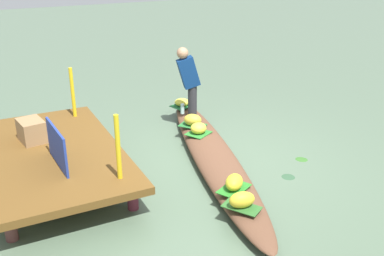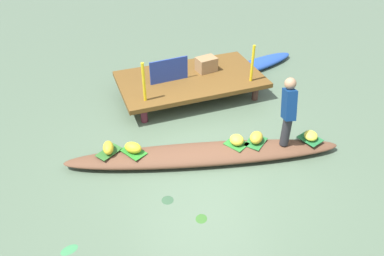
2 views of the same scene
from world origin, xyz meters
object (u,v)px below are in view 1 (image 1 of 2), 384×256
at_px(banana_bunch_2, 193,120).
at_px(banana_bunch_3, 182,102).
at_px(banana_bunch_4, 198,128).
at_px(water_bottle, 182,109).
at_px(market_banner, 57,146).
at_px(banana_bunch_0, 234,182).
at_px(vendor_person, 189,78).
at_px(vendor_boat, 213,155).
at_px(produce_crate, 32,131).
at_px(banana_bunch_1, 242,200).

xyz_separation_m(banana_bunch_2, banana_bunch_3, (0.98, -0.26, -0.03)).
bearing_deg(banana_bunch_4, banana_bunch_2, -11.35).
distance_m(water_bottle, market_banner, 2.93).
relative_size(banana_bunch_2, market_banner, 0.35).
xyz_separation_m(banana_bunch_0, market_banner, (1.26, 1.90, 0.36)).
xyz_separation_m(banana_bunch_4, vendor_person, (0.82, -0.23, 0.61)).
relative_size(vendor_boat, produce_crate, 11.25).
height_order(vendor_boat, banana_bunch_4, banana_bunch_4).
height_order(vendor_person, water_bottle, vendor_person).
distance_m(banana_bunch_0, produce_crate, 3.06).
relative_size(banana_bunch_0, banana_bunch_2, 1.04).
bearing_deg(water_bottle, banana_bunch_1, 166.97).
xyz_separation_m(banana_bunch_3, banana_bunch_4, (-1.34, 0.33, 0.02)).
bearing_deg(vendor_boat, banana_bunch_1, 176.85).
bearing_deg(market_banner, water_bottle, -62.41).
bearing_deg(vendor_person, banana_bunch_0, 166.10).
distance_m(vendor_boat, market_banner, 2.33).
height_order(banana_bunch_4, market_banner, market_banner).
distance_m(banana_bunch_1, produce_crate, 3.28).
distance_m(banana_bunch_3, water_bottle, 0.41).
bearing_deg(vendor_person, banana_bunch_3, -11.92).
xyz_separation_m(vendor_boat, banana_bunch_1, (-1.61, 0.50, 0.22)).
bearing_deg(vendor_person, water_bottle, 23.04).
distance_m(banana_bunch_1, water_bottle, 3.25).
height_order(vendor_boat, vendor_person, vendor_person).
xyz_separation_m(banana_bunch_4, produce_crate, (0.42, 2.51, 0.27)).
bearing_deg(market_banner, produce_crate, 7.78).
xyz_separation_m(vendor_boat, banana_bunch_4, (0.60, -0.06, 0.21)).
xyz_separation_m(banana_bunch_1, vendor_person, (3.03, -0.79, 0.60)).
height_order(banana_bunch_1, banana_bunch_3, banana_bunch_1).
distance_m(vendor_boat, water_bottle, 1.59).
bearing_deg(banana_bunch_4, banana_bunch_1, 165.63).
height_order(vendor_person, market_banner, vendor_person).
relative_size(banana_bunch_0, banana_bunch_1, 1.01).
bearing_deg(banana_bunch_3, vendor_person, 168.08).
xyz_separation_m(water_bottle, market_banner, (-1.49, 2.49, 0.37)).
bearing_deg(produce_crate, banana_bunch_1, -143.46).
relative_size(banana_bunch_1, water_bottle, 1.69).
height_order(banana_bunch_0, banana_bunch_2, banana_bunch_2).
height_order(banana_bunch_1, produce_crate, produce_crate).
relative_size(banana_bunch_2, water_bottle, 1.65).
bearing_deg(banana_bunch_1, produce_crate, 36.54).
relative_size(water_bottle, produce_crate, 0.42).
relative_size(vendor_boat, banana_bunch_2, 16.15).
relative_size(market_banner, produce_crate, 1.97).
bearing_deg(produce_crate, banana_bunch_3, -72.16).
bearing_deg(vendor_boat, banana_bunch_4, 8.14).
xyz_separation_m(vendor_person, water_bottle, (0.14, 0.06, -0.61)).
height_order(banana_bunch_2, vendor_person, vendor_person).
relative_size(water_bottle, market_banner, 0.21).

